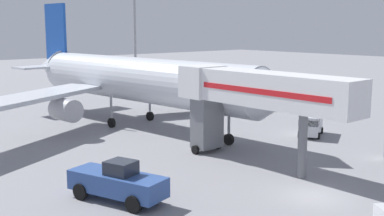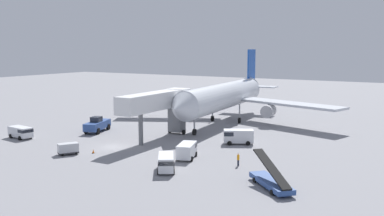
# 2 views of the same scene
# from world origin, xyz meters

# --- Properties ---
(ground_plane) EXTENTS (300.00, 300.00, 0.00)m
(ground_plane) POSITION_xyz_m (0.00, 0.00, 0.00)
(ground_plane) COLOR gray
(airplane_at_gate) EXTENTS (46.72, 43.20, 14.39)m
(airplane_at_gate) POSITION_xyz_m (4.58, 28.23, 5.30)
(airplane_at_gate) COLOR silver
(airplane_at_gate) RESTS_ON ground
(jet_bridge) EXTENTS (3.50, 17.01, 7.83)m
(jet_bridge) POSITION_xyz_m (2.71, 8.28, 5.89)
(jet_bridge) COLOR silver
(jet_bridge) RESTS_ON ground
(pushback_tug) EXTENTS (4.27, 7.19, 2.75)m
(pushback_tug) POSITION_xyz_m (-10.46, 7.87, 1.27)
(pushback_tug) COLOR #2D4C8E
(pushback_tug) RESTS_ON ground
(service_van_mid_right) EXTENTS (4.90, 3.86, 2.26)m
(service_van_mid_right) POSITION_xyz_m (15.25, 11.27, 1.28)
(service_van_mid_right) COLOR silver
(service_van_mid_right) RESTS_ON ground
(safety_cone_alpha) EXTENTS (0.37, 0.37, 0.56)m
(safety_cone_alpha) POSITION_xyz_m (0.21, -4.66, 0.28)
(safety_cone_alpha) COLOR black
(safety_cone_alpha) RESTS_ON ground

